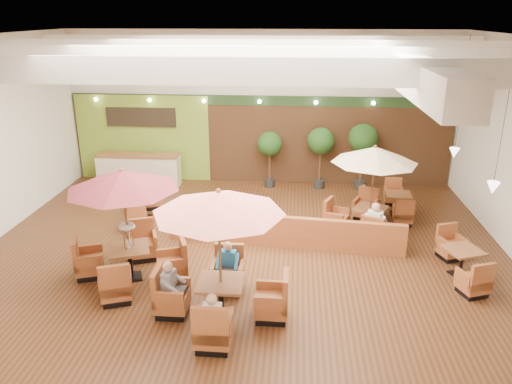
# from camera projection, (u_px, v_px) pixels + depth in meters

# --- Properties ---
(room) EXTENTS (14.04, 14.00, 5.52)m
(room) POSITION_uv_depth(u_px,v_px,m) (256.00, 108.00, 13.32)
(room) COLOR #381E0F
(room) RESTS_ON ground
(service_counter) EXTENTS (3.00, 0.75, 1.18)m
(service_counter) POSITION_uv_depth(u_px,v_px,m) (139.00, 170.00, 18.35)
(service_counter) COLOR beige
(service_counter) RESTS_ON ground
(booth_divider) EXTENTS (6.41, 0.83, 0.89)m
(booth_divider) POSITION_uv_depth(u_px,v_px,m) (284.00, 232.00, 13.48)
(booth_divider) COLOR brown
(booth_divider) RESTS_ON ground
(table_0) EXTENTS (2.89, 2.89, 2.78)m
(table_0) POSITION_uv_depth(u_px,v_px,m) (125.00, 206.00, 11.40)
(table_0) COLOR brown
(table_0) RESTS_ON ground
(table_1) EXTENTS (2.78, 2.78, 2.85)m
(table_1) POSITION_uv_depth(u_px,v_px,m) (219.00, 233.00, 9.87)
(table_1) COLOR brown
(table_1) RESTS_ON ground
(table_2) EXTENTS (2.57, 2.73, 2.61)m
(table_2) POSITION_uv_depth(u_px,v_px,m) (371.00, 170.00, 13.95)
(table_2) COLOR brown
(table_2) RESTS_ON ground
(table_3) EXTENTS (1.05, 2.57, 1.49)m
(table_3) POSITION_uv_depth(u_px,v_px,m) (145.00, 204.00, 15.36)
(table_3) COLOR brown
(table_3) RESTS_ON ground
(table_4) EXTENTS (1.02, 2.52, 0.89)m
(table_4) POSITION_uv_depth(u_px,v_px,m) (461.00, 263.00, 12.05)
(table_4) COLOR brown
(table_4) RESTS_ON ground
(table_5) EXTENTS (1.55, 2.29, 0.85)m
(table_5) POSITION_uv_depth(u_px,v_px,m) (390.00, 204.00, 15.80)
(table_5) COLOR brown
(table_5) RESTS_ON ground
(topiary_0) EXTENTS (0.89, 0.89, 2.06)m
(topiary_0) POSITION_uv_depth(u_px,v_px,m) (270.00, 146.00, 17.85)
(topiary_0) COLOR black
(topiary_0) RESTS_ON ground
(topiary_1) EXTENTS (0.96, 0.96, 2.23)m
(topiary_1) POSITION_uv_depth(u_px,v_px,m) (321.00, 143.00, 17.66)
(topiary_1) COLOR black
(topiary_1) RESTS_ON ground
(topiary_2) EXTENTS (1.03, 1.03, 2.39)m
(topiary_2) POSITION_uv_depth(u_px,v_px,m) (363.00, 141.00, 17.51)
(topiary_2) COLOR black
(topiary_2) RESTS_ON ground
(diner_0) EXTENTS (0.36, 0.28, 0.73)m
(diner_0) POSITION_uv_depth(u_px,v_px,m) (213.00, 314.00, 9.29)
(diner_0) COLOR white
(diner_0) RESTS_ON ground
(diner_1) EXTENTS (0.37, 0.30, 0.74)m
(diner_1) POSITION_uv_depth(u_px,v_px,m) (228.00, 261.00, 11.25)
(diner_1) COLOR #23639A
(diner_1) RESTS_ON ground
(diner_2) EXTENTS (0.34, 0.40, 0.77)m
(diner_2) POSITION_uv_depth(u_px,v_px,m) (171.00, 283.00, 10.35)
(diner_2) COLOR slate
(diner_2) RESTS_ON ground
(diner_3) EXTENTS (0.45, 0.41, 0.81)m
(diner_3) POSITION_uv_depth(u_px,v_px,m) (375.00, 220.00, 13.42)
(diner_3) COLOR #23639A
(diner_3) RESTS_ON ground
(diner_4) EXTENTS (0.45, 0.41, 0.83)m
(diner_4) POSITION_uv_depth(u_px,v_px,m) (375.00, 220.00, 13.42)
(diner_4) COLOR white
(diner_4) RESTS_ON ground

